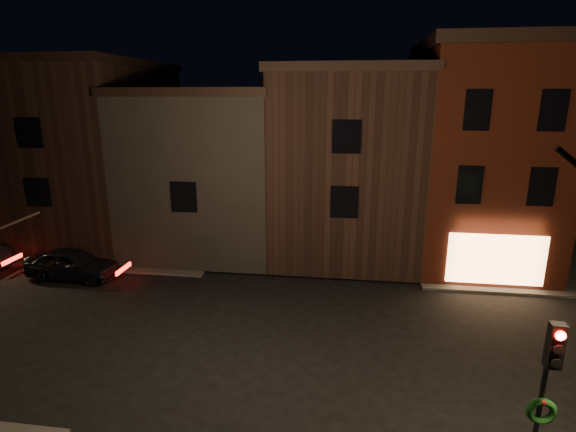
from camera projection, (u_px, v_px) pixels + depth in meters
The scene contains 8 objects.
ground at pixel (294, 343), 15.37m from camera, with size 120.00×120.00×0.00m, color black.
sidewalk_far_left at pixel (85, 196), 37.17m from camera, with size 30.00×30.00×0.12m, color #2D2B28.
corner_building at pixel (481, 154), 21.93m from camera, with size 6.50×8.50×10.50m.
row_building_a at pixel (347, 160), 23.94m from camera, with size 7.30×10.30×9.40m.
row_building_b at pixel (216, 166), 25.05m from camera, with size 7.80×10.30×8.40m.
row_building_c at pixel (94, 151), 25.83m from camera, with size 7.30×10.30×9.90m.
traffic_signal at pixel (546, 386), 8.62m from camera, with size 0.58×0.38×4.05m.
parked_car_a at pixel (72, 264), 20.59m from camera, with size 1.68×4.18×1.42m, color black.
Camera 1 is at (1.73, -13.59, 8.22)m, focal length 28.00 mm.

